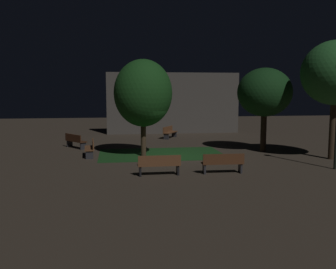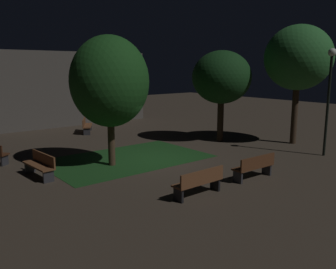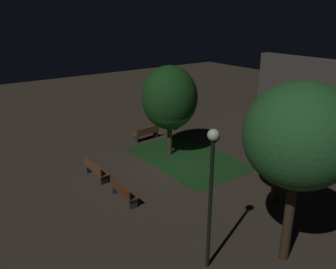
{
  "view_description": "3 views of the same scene",
  "coord_description": "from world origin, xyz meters",
  "px_view_note": "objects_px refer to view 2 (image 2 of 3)",
  "views": [
    {
      "loc": [
        -3.21,
        -19.88,
        3.58
      ],
      "look_at": [
        -0.27,
        0.79,
        1.12
      ],
      "focal_mm": 40.3,
      "sensor_mm": 36.0,
      "label": 1
    },
    {
      "loc": [
        -8.8,
        -12.0,
        3.99
      ],
      "look_at": [
        0.79,
        -0.18,
        1.09
      ],
      "focal_mm": 37.9,
      "sensor_mm": 36.0,
      "label": 2
    },
    {
      "loc": [
        13.4,
        -10.82,
        7.95
      ],
      "look_at": [
        -1.17,
        -0.02,
        1.49
      ],
      "focal_mm": 36.8,
      "sensor_mm": 36.0,
      "label": 3
    }
  ],
  "objects_px": {
    "bench_lawn_edge": "(255,166)",
    "tree_lawn_side": "(222,78)",
    "bench_near_trees": "(86,125)",
    "tree_left_canopy": "(110,82)",
    "lamp_post_near_wall": "(330,84)",
    "tree_back_right": "(298,58)",
    "bench_corner": "(40,164)",
    "bench_path_side": "(199,182)"
  },
  "relations": [
    {
      "from": "bench_near_trees",
      "to": "tree_lawn_side",
      "type": "relative_size",
      "value": 0.37
    },
    {
      "from": "bench_corner",
      "to": "tree_lawn_side",
      "type": "distance_m",
      "value": 10.36
    },
    {
      "from": "bench_lawn_edge",
      "to": "bench_corner",
      "type": "bearing_deg",
      "value": 139.05
    },
    {
      "from": "bench_path_side",
      "to": "bench_corner",
      "type": "height_order",
      "value": "same"
    },
    {
      "from": "bench_near_trees",
      "to": "tree_left_canopy",
      "type": "bearing_deg",
      "value": -108.77
    },
    {
      "from": "bench_corner",
      "to": "tree_lawn_side",
      "type": "relative_size",
      "value": 0.38
    },
    {
      "from": "bench_lawn_edge",
      "to": "tree_back_right",
      "type": "xyz_separation_m",
      "value": [
        6.59,
        2.54,
        3.96
      ]
    },
    {
      "from": "bench_path_side",
      "to": "bench_lawn_edge",
      "type": "relative_size",
      "value": 0.99
    },
    {
      "from": "bench_lawn_edge",
      "to": "tree_lawn_side",
      "type": "bearing_deg",
      "value": 53.31
    },
    {
      "from": "bench_near_trees",
      "to": "bench_lawn_edge",
      "type": "bearing_deg",
      "value": -87.51
    },
    {
      "from": "bench_path_side",
      "to": "bench_near_trees",
      "type": "relative_size",
      "value": 1.0
    },
    {
      "from": "tree_lawn_side",
      "to": "tree_back_right",
      "type": "height_order",
      "value": "tree_back_right"
    },
    {
      "from": "bench_corner",
      "to": "lamp_post_near_wall",
      "type": "xyz_separation_m",
      "value": [
        11.23,
        -4.95,
        2.76
      ]
    },
    {
      "from": "bench_corner",
      "to": "tree_left_canopy",
      "type": "distance_m",
      "value": 4.1
    },
    {
      "from": "bench_lawn_edge",
      "to": "tree_lawn_side",
      "type": "relative_size",
      "value": 0.37
    },
    {
      "from": "tree_left_canopy",
      "to": "tree_back_right",
      "type": "bearing_deg",
      "value": -13.62
    },
    {
      "from": "lamp_post_near_wall",
      "to": "tree_back_right",
      "type": "bearing_deg",
      "value": 61.97
    },
    {
      "from": "bench_lawn_edge",
      "to": "tree_left_canopy",
      "type": "height_order",
      "value": "tree_left_canopy"
    },
    {
      "from": "tree_left_canopy",
      "to": "bench_corner",
      "type": "bearing_deg",
      "value": 174.99
    },
    {
      "from": "bench_near_trees",
      "to": "lamp_post_near_wall",
      "type": "height_order",
      "value": "lamp_post_near_wall"
    },
    {
      "from": "tree_back_right",
      "to": "tree_lawn_side",
      "type": "bearing_deg",
      "value": 131.97
    },
    {
      "from": "bench_path_side",
      "to": "tree_back_right",
      "type": "relative_size",
      "value": 0.3
    },
    {
      "from": "bench_corner",
      "to": "lamp_post_near_wall",
      "type": "height_order",
      "value": "lamp_post_near_wall"
    },
    {
      "from": "tree_lawn_side",
      "to": "tree_left_canopy",
      "type": "relative_size",
      "value": 0.93
    },
    {
      "from": "bench_near_trees",
      "to": "bench_corner",
      "type": "height_order",
      "value": "same"
    },
    {
      "from": "tree_lawn_side",
      "to": "bench_corner",
      "type": "bearing_deg",
      "value": -178.45
    },
    {
      "from": "bench_corner",
      "to": "tree_back_right",
      "type": "xyz_separation_m",
      "value": [
        12.49,
        -2.58,
        3.96
      ]
    },
    {
      "from": "bench_corner",
      "to": "tree_left_canopy",
      "type": "height_order",
      "value": "tree_left_canopy"
    },
    {
      "from": "bench_near_trees",
      "to": "tree_left_canopy",
      "type": "relative_size",
      "value": 0.34
    },
    {
      "from": "bench_lawn_edge",
      "to": "bench_near_trees",
      "type": "bearing_deg",
      "value": 92.49
    },
    {
      "from": "bench_path_side",
      "to": "bench_corner",
      "type": "distance_m",
      "value": 6.01
    },
    {
      "from": "bench_lawn_edge",
      "to": "tree_back_right",
      "type": "distance_m",
      "value": 8.09
    },
    {
      "from": "bench_path_side",
      "to": "bench_near_trees",
      "type": "distance_m",
      "value": 12.48
    },
    {
      "from": "bench_near_trees",
      "to": "bench_corner",
      "type": "bearing_deg",
      "value": -126.91
    },
    {
      "from": "tree_back_right",
      "to": "lamp_post_near_wall",
      "type": "distance_m",
      "value": 2.94
    },
    {
      "from": "bench_path_side",
      "to": "tree_left_canopy",
      "type": "xyz_separation_m",
      "value": [
        -0.29,
        4.87,
        2.93
      ]
    },
    {
      "from": "bench_lawn_edge",
      "to": "bench_corner",
      "type": "relative_size",
      "value": 0.99
    },
    {
      "from": "tree_lawn_side",
      "to": "tree_left_canopy",
      "type": "xyz_separation_m",
      "value": [
        -7.07,
        -0.52,
        -0.02
      ]
    },
    {
      "from": "bench_path_side",
      "to": "tree_lawn_side",
      "type": "bearing_deg",
      "value": 38.5
    },
    {
      "from": "bench_path_side",
      "to": "bench_lawn_edge",
      "type": "bearing_deg",
      "value": 0.0
    },
    {
      "from": "tree_left_canopy",
      "to": "lamp_post_near_wall",
      "type": "xyz_separation_m",
      "value": [
        8.37,
        -4.7,
        -0.18
      ]
    },
    {
      "from": "tree_lawn_side",
      "to": "bench_lawn_edge",
      "type": "bearing_deg",
      "value": -126.69
    }
  ]
}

